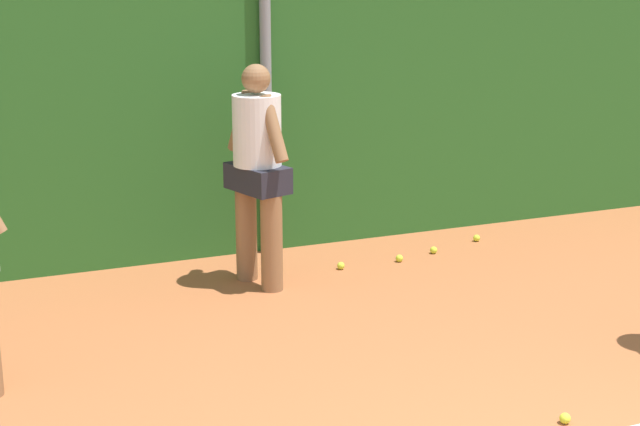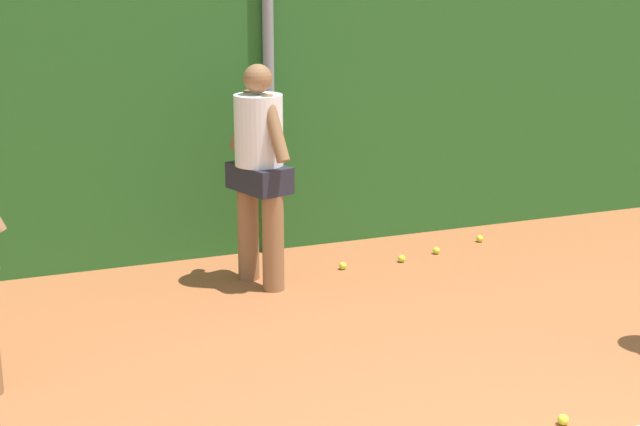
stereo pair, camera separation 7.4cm
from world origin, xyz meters
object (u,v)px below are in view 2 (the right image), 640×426
at_px(player_backcourt_far, 259,163).
at_px(tennis_ball_9, 480,239).
at_px(tennis_ball_4, 563,420).
at_px(tennis_ball_5, 436,250).
at_px(tennis_ball_1, 402,259).
at_px(tennis_ball_0, 343,266).

xyz_separation_m(player_backcourt_far, tennis_ball_9, (2.33, 0.38, -1.00)).
bearing_deg(tennis_ball_9, tennis_ball_4, -112.95).
height_order(player_backcourt_far, tennis_ball_5, player_backcourt_far).
height_order(tennis_ball_4, tennis_ball_9, same).
xyz_separation_m(player_backcourt_far, tennis_ball_1, (1.36, 0.09, -1.00)).
bearing_deg(tennis_ball_9, tennis_ball_5, -161.92).
relative_size(tennis_ball_0, tennis_ball_1, 1.00).
bearing_deg(tennis_ball_0, tennis_ball_5, 5.70).
bearing_deg(tennis_ball_9, tennis_ball_0, -169.61).
relative_size(tennis_ball_1, tennis_ball_5, 1.00).
bearing_deg(tennis_ball_4, player_backcourt_far, 106.39).
distance_m(player_backcourt_far, tennis_ball_5, 2.04).
bearing_deg(tennis_ball_1, tennis_ball_5, 14.09).
relative_size(tennis_ball_5, tennis_ball_9, 1.00).
distance_m(tennis_ball_1, tennis_ball_5, 0.42).
height_order(tennis_ball_0, tennis_ball_5, same).
relative_size(tennis_ball_0, tennis_ball_5, 1.00).
xyz_separation_m(player_backcourt_far, tennis_ball_0, (0.79, 0.10, -1.00)).
distance_m(tennis_ball_5, tennis_ball_9, 0.60).
relative_size(player_backcourt_far, tennis_ball_1, 27.92).
distance_m(tennis_ball_1, tennis_ball_9, 1.02).
xyz_separation_m(tennis_ball_0, tennis_ball_9, (1.55, 0.28, 0.00)).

